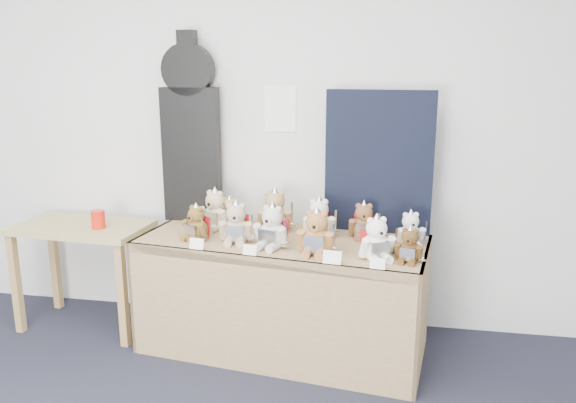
% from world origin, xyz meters
% --- Properties ---
extents(room_shell, '(6.00, 6.00, 6.00)m').
position_xyz_m(room_shell, '(0.41, 2.49, 1.47)').
color(room_shell, white).
rests_on(room_shell, floor).
extents(display_table, '(1.82, 0.95, 0.72)m').
position_xyz_m(display_table, '(0.50, 1.97, 0.57)').
color(display_table, olive).
rests_on(display_table, floor).
extents(side_table, '(0.90, 0.55, 0.72)m').
position_xyz_m(side_table, '(-0.87, 2.11, 0.60)').
color(side_table, tan).
rests_on(side_table, floor).
extents(guitar_case, '(0.38, 0.12, 1.25)m').
position_xyz_m(guitar_case, '(-0.17, 2.38, 1.34)').
color(guitar_case, black).
rests_on(guitar_case, display_table).
extents(navy_board, '(0.67, 0.08, 0.89)m').
position_xyz_m(navy_board, '(1.07, 2.29, 1.17)').
color(navy_board, black).
rests_on(navy_board, display_table).
extents(red_cup, '(0.09, 0.09, 0.12)m').
position_xyz_m(red_cup, '(-0.71, 2.05, 0.78)').
color(red_cup, red).
rests_on(red_cup, side_table).
extents(teddy_front_far_left, '(0.19, 0.19, 0.24)m').
position_xyz_m(teddy_front_far_left, '(-0.01, 1.94, 0.82)').
color(teddy_front_far_left, brown).
rests_on(teddy_front_far_left, display_table).
extents(teddy_front_left, '(0.23, 0.20, 0.28)m').
position_xyz_m(teddy_front_left, '(0.25, 1.92, 0.83)').
color(teddy_front_left, tan).
rests_on(teddy_front_left, display_table).
extents(teddy_front_centre, '(0.23, 0.22, 0.29)m').
position_xyz_m(teddy_front_centre, '(0.48, 1.87, 0.84)').
color(teddy_front_centre, beige).
rests_on(teddy_front_centre, display_table).
extents(teddy_front_right, '(0.24, 0.20, 0.29)m').
position_xyz_m(teddy_front_right, '(0.75, 1.79, 0.84)').
color(teddy_front_right, '#A46F3E').
rests_on(teddy_front_right, display_table).
extents(teddy_front_far_right, '(0.23, 0.22, 0.27)m').
position_xyz_m(teddy_front_far_right, '(1.08, 1.77, 0.83)').
color(teddy_front_far_right, white).
rests_on(teddy_front_far_right, display_table).
extents(teddy_front_end, '(0.17, 0.16, 0.21)m').
position_xyz_m(teddy_front_end, '(1.26, 1.76, 0.81)').
color(teddy_front_end, '#543A1C').
rests_on(teddy_front_end, display_table).
extents(teddy_back_left, '(0.23, 0.22, 0.29)m').
position_xyz_m(teddy_back_left, '(0.04, 2.18, 0.84)').
color(teddy_back_left, '#C2B88D').
rests_on(teddy_back_left, display_table).
extents(teddy_back_centre_left, '(0.25, 0.21, 0.30)m').
position_xyz_m(teddy_back_centre_left, '(0.43, 2.20, 0.84)').
color(teddy_back_centre_left, tan).
rests_on(teddy_back_centre_left, display_table).
extents(teddy_back_centre_right, '(0.23, 0.20, 0.27)m').
position_xyz_m(teddy_back_centre_right, '(0.72, 2.13, 0.83)').
color(teddy_back_centre_right, white).
rests_on(teddy_back_centre_right, display_table).
extents(teddy_back_right, '(0.21, 0.17, 0.25)m').
position_xyz_m(teddy_back_right, '(0.99, 2.15, 0.82)').
color(teddy_back_right, brown).
rests_on(teddy_back_right, display_table).
extents(teddy_back_end, '(0.19, 0.17, 0.23)m').
position_xyz_m(teddy_back_end, '(1.27, 2.04, 0.82)').
color(teddy_back_end, white).
rests_on(teddy_back_end, display_table).
extents(teddy_back_far_left, '(0.18, 0.19, 0.23)m').
position_xyz_m(teddy_back_far_left, '(0.13, 2.21, 0.82)').
color(teddy_back_far_left, '#AB8A4F').
rests_on(teddy_back_far_left, display_table).
extents(entry_card_a, '(0.09, 0.03, 0.06)m').
position_xyz_m(entry_card_a, '(0.06, 1.75, 0.76)').
color(entry_card_a, white).
rests_on(entry_card_a, display_table).
extents(entry_card_b, '(0.08, 0.03, 0.06)m').
position_xyz_m(entry_card_b, '(0.39, 1.71, 0.76)').
color(entry_card_b, white).
rests_on(entry_card_b, display_table).
extents(entry_card_c, '(0.10, 0.03, 0.07)m').
position_xyz_m(entry_card_c, '(0.85, 1.64, 0.76)').
color(entry_card_c, white).
rests_on(entry_card_c, display_table).
extents(entry_card_d, '(0.08, 0.03, 0.06)m').
position_xyz_m(entry_card_d, '(1.09, 1.61, 0.76)').
color(entry_card_d, white).
rests_on(entry_card_d, display_table).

